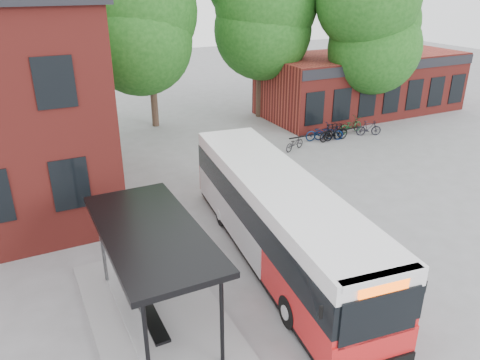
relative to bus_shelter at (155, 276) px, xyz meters
name	(u,v)px	position (x,y,z in m)	size (l,w,h in m)	color
ground	(279,261)	(4.50, 1.00, -1.45)	(100.00, 100.00, 0.00)	slate
shop_row	(361,83)	(19.50, 15.00, 0.55)	(14.00, 6.20, 4.00)	maroon
bus_shelter	(155,276)	(0.00, 0.00, 0.00)	(3.60, 7.00, 2.90)	black
bike_rail	(327,135)	(13.78, 11.00, -1.26)	(5.20, 0.10, 0.38)	black
tree_0	(23,46)	(-1.50, 17.00, 4.05)	(7.92, 7.92, 11.00)	#164713
tree_1	(150,42)	(5.50, 18.00, 3.75)	(7.92, 7.92, 10.40)	#164713
tree_2	(260,33)	(12.50, 17.00, 4.05)	(7.92, 7.92, 11.00)	#164713
tree_3	(362,50)	(17.50, 13.00, 3.19)	(7.04, 7.04, 9.28)	#164713
city_bus	(278,220)	(4.56, 1.26, -0.01)	(2.41, 11.30, 2.87)	red
bicycle_0	(295,143)	(10.95, 10.10, -1.05)	(0.53, 1.51, 0.80)	black
bicycle_2	(320,132)	(13.21, 10.88, -0.96)	(0.65, 1.87, 0.98)	#071A3A
bicycle_3	(332,132)	(13.70, 10.45, -0.93)	(0.49, 1.74, 1.04)	black
bicycle_4	(329,133)	(13.67, 10.69, -1.00)	(0.59, 1.70, 0.89)	#051742
bicycle_5	(336,132)	(14.01, 10.45, -0.94)	(0.48, 1.68, 1.01)	black
bicycle_6	(351,125)	(15.68, 11.19, -0.96)	(0.65, 1.87, 0.98)	#144723
bicycle_7	(369,128)	(16.33, 10.31, -0.99)	(0.43, 1.52, 0.91)	black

